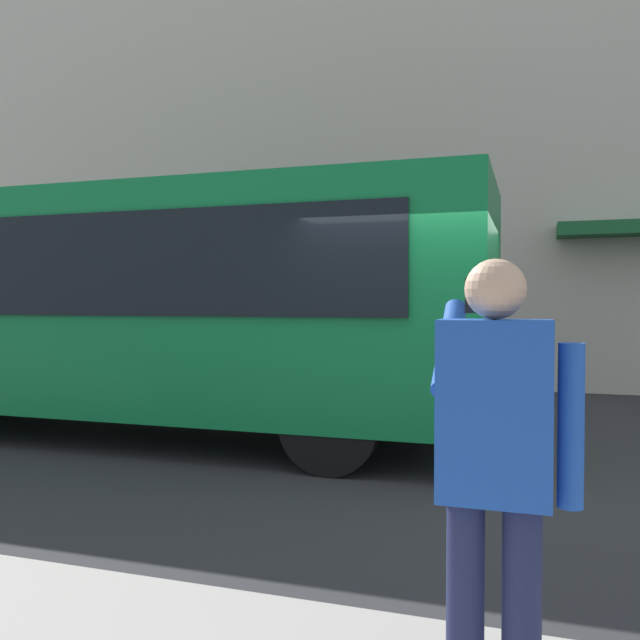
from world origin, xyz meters
name	(u,v)px	position (x,y,z in m)	size (l,w,h in m)	color
ground_plane	(440,469)	(0.00, 0.00, 0.00)	(60.00, 60.00, 0.00)	#2B2B2D
building_facade_far	(488,85)	(-0.02, -6.80, 5.99)	(28.00, 1.55, 12.00)	beige
red_bus	(129,303)	(4.02, -0.53, 1.68)	(9.05, 2.54, 3.08)	#0F7238
pedestrian_photographer	(495,454)	(-0.76, 4.21, 1.14)	(0.53, 0.52, 1.70)	#1E2347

